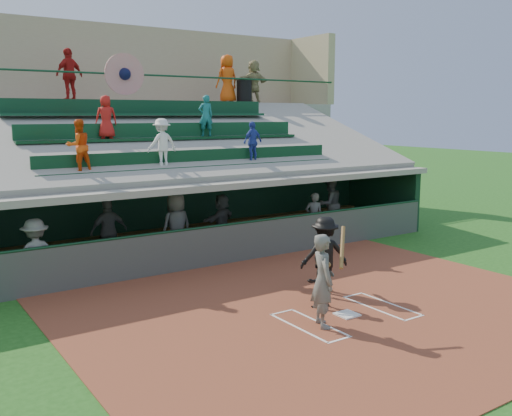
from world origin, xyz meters
TOP-DOWN VIEW (x-y plane):
  - ground at (0.00, 0.00)m, footprint 100.00×100.00m
  - dirt_slab at (0.00, 0.50)m, footprint 11.00×9.00m
  - home_plate at (0.00, 0.00)m, footprint 0.43×0.43m
  - batters_box_chalk at (0.00, 0.00)m, footprint 2.65×1.85m
  - dugout_floor at (0.00, 6.75)m, footprint 16.00×3.50m
  - concourse_slab at (0.00, 13.50)m, footprint 20.00×3.00m
  - grandstand at (-0.01, 10.51)m, footprint 20.40×10.40m
  - batter_at_plate at (-0.82, -0.17)m, footprint 0.95×0.82m
  - catcher at (-0.16, 0.76)m, footprint 0.56×0.44m
  - home_umpire at (0.70, 1.55)m, footprint 1.31×1.03m
  - dugout_bench at (-0.08, 8.06)m, footprint 16.62×0.96m
  - dugout_player_a at (-4.95, 5.28)m, footprint 1.12×0.64m
  - dugout_player_b at (-2.65, 6.79)m, footprint 1.08×0.49m
  - dugout_player_c at (-0.91, 6.10)m, footprint 1.01×0.72m
  - dugout_player_d at (1.08, 6.93)m, footprint 1.57×1.12m
  - dugout_player_e at (3.92, 5.80)m, footprint 0.69×0.61m
  - dugout_player_f at (5.40, 6.71)m, footprint 0.99×0.79m
  - trash_bin at (5.40, 12.29)m, footprint 0.64×0.64m
  - concourse_staff_a at (-1.70, 12.99)m, footprint 1.22×0.87m
  - concourse_staff_b at (4.74, 12.58)m, footprint 1.00×0.67m
  - concourse_staff_c at (5.94, 12.39)m, footprint 1.76×0.75m

SIDE VIEW (x-z plane):
  - ground at x=0.00m, z-range 0.00..0.00m
  - dirt_slab at x=0.00m, z-range 0.00..0.02m
  - dugout_floor at x=0.00m, z-range 0.00..0.04m
  - batters_box_chalk at x=0.00m, z-range 0.02..0.03m
  - home_plate at x=0.00m, z-range 0.02..0.05m
  - dugout_bench at x=-0.08m, z-range 0.04..0.54m
  - catcher at x=-0.16m, z-range 0.02..1.17m
  - dugout_player_e at x=3.92m, z-range 0.04..1.64m
  - dugout_player_d at x=1.08m, z-range 0.04..1.67m
  - dugout_player_a at x=-4.95m, z-range 0.04..1.77m
  - home_umpire at x=0.70m, z-range 0.02..1.80m
  - dugout_player_b at x=-2.65m, z-range 0.04..1.85m
  - batter_at_plate at x=-0.82m, z-range -0.02..1.93m
  - dugout_player_c at x=-0.91m, z-range 0.04..1.96m
  - dugout_player_f at x=5.40m, z-range 0.04..1.98m
  - grandstand at x=-0.01m, z-range -1.64..6.16m
  - concourse_slab at x=0.00m, z-range 0.00..4.60m
  - trash_bin at x=5.40m, z-range 4.60..5.56m
  - concourse_staff_c at x=5.94m, z-range 4.60..6.44m
  - concourse_staff_a at x=-1.70m, z-range 4.60..6.52m
  - concourse_staff_b at x=4.74m, z-range 4.60..6.61m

